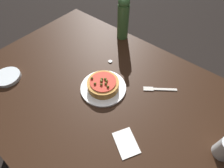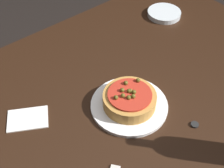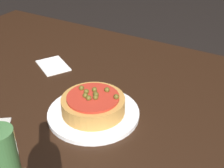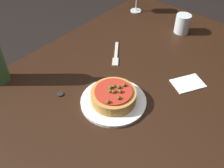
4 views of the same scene
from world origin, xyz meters
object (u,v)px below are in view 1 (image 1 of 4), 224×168
at_px(bottle_cap, 110,62).
at_px(side_bowl, 7,77).
at_px(pizza, 103,84).
at_px(fork, 158,89).
at_px(wine_bottle, 123,17).
at_px(dinner_plate, 103,88).
at_px(dining_table, 107,104).

bearing_deg(bottle_cap, side_bowl, 52.38).
distance_m(pizza, bottle_cap, 0.21).
xyz_separation_m(pizza, fork, (-0.23, -0.18, -0.03)).
bearing_deg(wine_bottle, fork, 149.98).
height_order(pizza, fork, pizza).
bearing_deg(bottle_cap, dinner_plate, 119.45).
height_order(dining_table, dinner_plate, dinner_plate).
distance_m(wine_bottle, bottle_cap, 0.30).
xyz_separation_m(dinner_plate, wine_bottle, (0.20, -0.42, 0.14)).
height_order(dining_table, fork, fork).
xyz_separation_m(dinner_plate, pizza, (0.00, 0.00, 0.03)).
distance_m(dining_table, pizza, 0.12).
xyz_separation_m(dinner_plate, bottle_cap, (0.10, -0.18, -0.00)).
distance_m(pizza, side_bowl, 0.54).
height_order(pizza, side_bowl, pizza).
relative_size(pizza, bottle_cap, 6.89).
bearing_deg(wine_bottle, bottle_cap, 111.61).
bearing_deg(bottle_cap, fork, 179.86).
height_order(side_bowl, fork, side_bowl).
bearing_deg(pizza, wine_bottle, -64.96).
distance_m(dining_table, side_bowl, 0.58).
bearing_deg(wine_bottle, side_bowl, 69.81).
bearing_deg(bottle_cap, dining_table, 125.71).
distance_m(dinner_plate, fork, 0.29).
bearing_deg(bottle_cap, pizza, 119.43).
bearing_deg(fork, pizza, 1.12).
bearing_deg(pizza, side_bowl, 31.88).
bearing_deg(bottle_cap, wine_bottle, -68.39).
xyz_separation_m(dining_table, wine_bottle, (0.24, -0.45, 0.23)).
height_order(dining_table, bottle_cap, bottle_cap).
distance_m(side_bowl, bottle_cap, 0.59).
xyz_separation_m(fork, bottle_cap, (0.33, -0.00, 0.00)).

